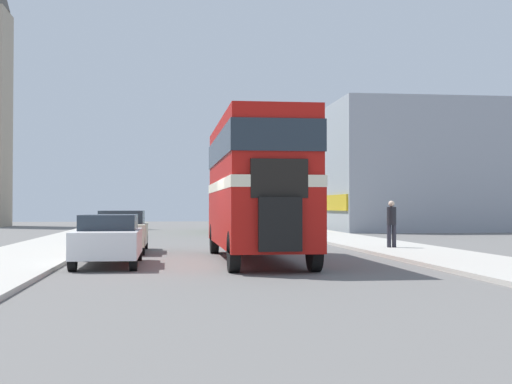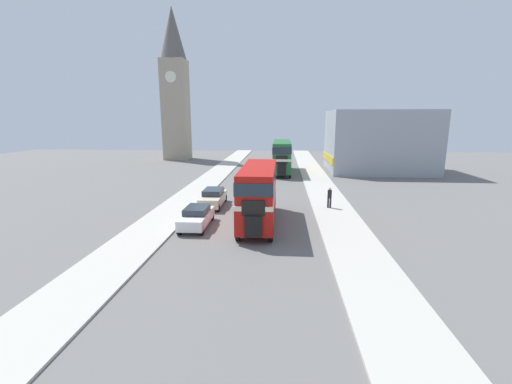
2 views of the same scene
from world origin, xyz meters
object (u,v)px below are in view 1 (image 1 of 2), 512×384
object	(u,v)px
car_parked_near	(109,239)
pedestrian_walking	(392,221)
car_parked_mid	(122,231)
double_decker_bus	(256,179)
bus_distant	(235,192)

from	to	relation	value
car_parked_near	pedestrian_walking	world-z (taller)	pedestrian_walking
car_parked_mid	double_decker_bus	bearing A→B (deg)	-47.73
double_decker_bus	pedestrian_walking	distance (m)	7.51
car_parked_mid	bus_distant	bearing A→B (deg)	72.98
car_parked_mid	pedestrian_walking	xyz separation A→B (m)	(10.18, -0.26, 0.34)
car_parked_near	double_decker_bus	bearing A→B (deg)	14.92
pedestrian_walking	car_parked_mid	bearing A→B (deg)	178.56
car_parked_mid	pedestrian_walking	distance (m)	10.19
car_parked_near	pedestrian_walking	distance (m)	11.69
bus_distant	double_decker_bus	bearing A→B (deg)	-93.88
double_decker_bus	car_parked_mid	world-z (taller)	double_decker_bus
bus_distant	car_parked_mid	size ratio (longest dim) A/B	2.40
bus_distant	car_parked_near	bearing A→B (deg)	-103.23
double_decker_bus	car_parked_near	world-z (taller)	double_decker_bus
car_parked_near	car_parked_mid	distance (m)	5.99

